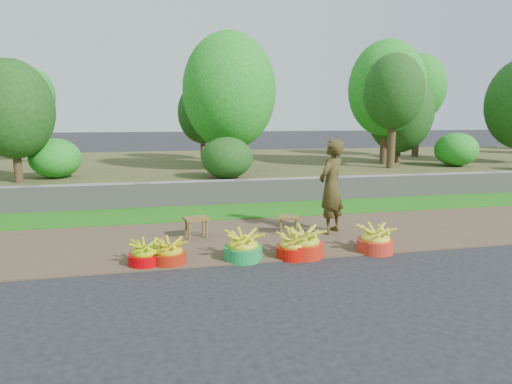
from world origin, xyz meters
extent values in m
plane|color=black|center=(0.00, 0.00, 0.00)|extent=(120.00, 120.00, 0.00)
cube|color=#4E3C2A|center=(0.00, 1.25, 0.01)|extent=(80.00, 2.50, 0.02)
cube|color=#1F6D13|center=(0.00, 3.25, 0.02)|extent=(80.00, 1.50, 0.04)
cube|color=gray|center=(0.00, 4.10, 0.28)|extent=(80.00, 0.35, 0.55)
cube|color=#474923|center=(0.00, 9.00, 0.25)|extent=(80.00, 10.00, 0.50)
cylinder|color=#3E2F1C|center=(5.08, 7.01, 1.32)|extent=(0.23, 0.23, 1.64)
ellipsoid|color=#218F20|center=(5.08, 7.01, 2.85)|extent=(2.35, 2.35, 2.94)
cylinder|color=#3E2F1C|center=(-4.95, 5.12, 1.05)|extent=(0.18, 0.18, 1.11)
ellipsoid|color=#1B4A14|center=(-4.95, 5.12, 2.13)|extent=(1.75, 1.75, 2.19)
cylinder|color=#3E2F1C|center=(-5.83, 10.01, 1.38)|extent=(0.24, 0.24, 1.76)
ellipsoid|color=#218F20|center=(-5.83, 10.01, 2.68)|extent=(1.42, 1.42, 1.77)
cylinder|color=#3E2F1C|center=(5.75, 7.28, 1.01)|extent=(0.17, 0.17, 1.01)
ellipsoid|color=#1B4A14|center=(5.75, 7.28, 2.14)|extent=(2.09, 2.09, 2.62)
cylinder|color=#3E2F1C|center=(-0.35, 9.90, 1.06)|extent=(0.18, 0.18, 1.11)
ellipsoid|color=#1B4A14|center=(-0.35, 9.90, 2.13)|extent=(1.71, 1.71, 2.14)
cylinder|color=#3E2F1C|center=(0.11, 6.59, 1.20)|extent=(0.20, 0.20, 1.40)
ellipsoid|color=#218F20|center=(0.11, 6.59, 2.67)|extent=(2.57, 2.57, 3.22)
cylinder|color=#3E2F1C|center=(4.74, 5.95, 1.34)|extent=(0.23, 0.23, 1.67)
ellipsoid|color=#1B4A14|center=(4.74, 5.95, 2.69)|extent=(1.70, 1.70, 2.13)
cylinder|color=#3E2F1C|center=(7.62, 9.24, 1.49)|extent=(0.26, 0.26, 1.98)
ellipsoid|color=#218F20|center=(7.62, 9.24, 3.06)|extent=(1.95, 1.95, 2.44)
ellipsoid|color=#218F20|center=(6.92, 5.97, 1.00)|extent=(1.26, 1.26, 1.01)
ellipsoid|color=#1B4A14|center=(-0.25, 4.80, 1.00)|extent=(1.24, 1.24, 1.00)
ellipsoid|color=#218F20|center=(-4.30, 5.75, 0.98)|extent=(1.20, 1.20, 0.96)
cylinder|color=#BF0005|center=(-2.03, 0.26, 0.08)|extent=(0.44, 0.44, 0.16)
ellipsoid|color=#97B209|center=(-2.03, 0.26, 0.20)|extent=(0.39, 0.39, 0.25)
cylinder|color=#A21E0B|center=(-1.71, 0.24, 0.08)|extent=(0.45, 0.45, 0.16)
ellipsoid|color=#B5A10E|center=(-1.71, 0.24, 0.21)|extent=(0.40, 0.40, 0.26)
cylinder|color=#168E3B|center=(-0.71, 0.21, 0.10)|extent=(0.53, 0.53, 0.19)
ellipsoid|color=gold|center=(-0.71, 0.21, 0.24)|extent=(0.47, 0.47, 0.30)
cylinder|color=red|center=(-0.02, 0.14, 0.08)|extent=(0.47, 0.47, 0.17)
ellipsoid|color=gold|center=(-0.02, 0.14, 0.21)|extent=(0.41, 0.41, 0.27)
cylinder|color=red|center=(0.16, 0.17, 0.10)|extent=(0.55, 0.55, 0.20)
ellipsoid|color=#ADBE22|center=(0.16, 0.17, 0.25)|extent=(0.48, 0.48, 0.31)
cylinder|color=red|center=(1.23, 0.13, 0.09)|extent=(0.52, 0.52, 0.19)
ellipsoid|color=yellow|center=(1.23, 0.13, 0.24)|extent=(0.46, 0.46, 0.30)
cube|color=brown|center=(-1.26, 1.41, 0.33)|extent=(0.42, 0.36, 0.04)
cylinder|color=brown|center=(-1.38, 1.28, 0.16)|extent=(0.04, 0.04, 0.29)
cylinder|color=brown|center=(-1.10, 1.34, 0.16)|extent=(0.04, 0.04, 0.29)
cylinder|color=brown|center=(-1.42, 1.48, 0.16)|extent=(0.04, 0.04, 0.29)
cylinder|color=brown|center=(-1.14, 1.53, 0.16)|extent=(0.04, 0.04, 0.29)
cube|color=brown|center=(0.27, 1.32, 0.29)|extent=(0.39, 0.34, 0.04)
cylinder|color=brown|center=(0.12, 1.27, 0.15)|extent=(0.04, 0.04, 0.26)
cylinder|color=brown|center=(0.37, 1.20, 0.15)|extent=(0.04, 0.04, 0.26)
cylinder|color=brown|center=(0.17, 1.44, 0.15)|extent=(0.04, 0.04, 0.26)
cylinder|color=brown|center=(0.42, 1.37, 0.15)|extent=(0.04, 0.04, 0.26)
imported|color=black|center=(0.97, 1.22, 0.81)|extent=(0.68, 0.66, 1.57)
camera|label=1|loc=(-1.75, -5.37, 1.93)|focal=30.00mm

